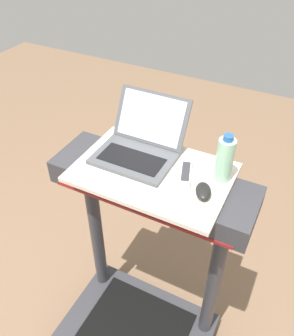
# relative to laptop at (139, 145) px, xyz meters

# --- Properties ---
(desk_board) EXTENTS (0.65, 0.43, 0.02)m
(desk_board) POSITION_rel_laptop_xyz_m (0.10, -0.08, -0.06)
(desk_board) COLOR beige
(desk_board) RESTS_ON treadmill_base
(laptop) EXTENTS (0.34, 0.34, 0.23)m
(laptop) POSITION_rel_laptop_xyz_m (0.00, 0.00, 0.00)
(laptop) COLOR #515459
(laptop) RESTS_ON desk_board
(computer_mouse) EXTENTS (0.09, 0.12, 0.03)m
(computer_mouse) POSITION_rel_laptop_xyz_m (0.34, -0.12, -0.03)
(computer_mouse) COLOR black
(computer_mouse) RESTS_ON desk_board
(water_bottle) EXTENTS (0.07, 0.07, 0.21)m
(water_bottle) POSITION_rel_laptop_xyz_m (0.38, -0.00, 0.05)
(water_bottle) COLOR #9EDBB2
(water_bottle) RESTS_ON desk_board
(tv_remote) EXTENTS (0.09, 0.17, 0.02)m
(tv_remote) POSITION_rel_laptop_xyz_m (0.24, -0.05, -0.04)
(tv_remote) COLOR silver
(tv_remote) RESTS_ON desk_board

